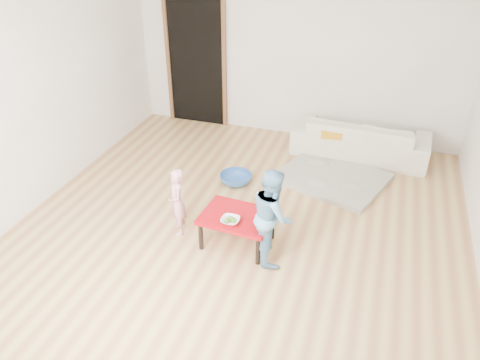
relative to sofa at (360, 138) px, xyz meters
The scene contains 13 objects.
floor 2.34m from the sofa, 118.11° to the right, with size 5.00×5.00×0.01m, color #A47146.
back_wall 1.56m from the sofa, 157.66° to the left, with size 5.00×0.02×2.60m, color white.
left_wall 4.26m from the sofa, 150.31° to the right, with size 0.02×5.00×2.60m, color white.
doorway 2.83m from the sofa, behind, with size 1.02×0.08×2.11m, color brown, non-canonical shape.
sofa is the anchor object (origin of this frame).
cushion 0.41m from the sofa, 150.22° to the right, with size 0.40×0.35×0.11m, color orange.
red_table 2.72m from the sofa, 112.63° to the right, with size 0.74×0.56×0.37m, color #99080F, non-canonical shape.
bowl 2.86m from the sofa, 112.00° to the right, with size 0.19×0.19×0.05m, color white.
broccoli 2.86m from the sofa, 112.00° to the right, with size 0.12×0.12×0.06m, color #2D5919, non-canonical shape.
child_pink 3.05m from the sofa, 124.67° to the right, with size 0.29×0.19×0.79m, color pink.
child_blue 2.68m from the sofa, 103.93° to the right, with size 0.50×0.39×1.03m, color #56A0C9.
basin 1.97m from the sofa, 137.98° to the right, with size 0.42×0.42×0.13m, color #2A579F.
blanket 0.90m from the sofa, 107.39° to the right, with size 1.31×1.09×0.07m, color #BBB4A5, non-canonical shape.
Camera 1 is at (1.33, -4.28, 3.22)m, focal length 35.00 mm.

